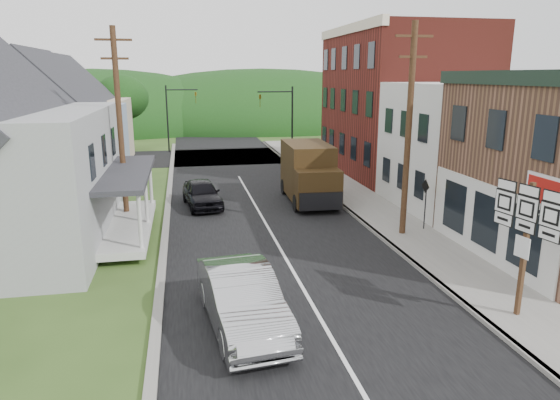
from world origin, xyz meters
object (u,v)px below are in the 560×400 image
route_sign_cluster (526,231)px  warning_sign (425,197)px  delivery_van (309,173)px  silver_sedan (242,299)px  dark_sedan (202,194)px

route_sign_cluster → warning_sign: route_sign_cluster is taller
delivery_van → silver_sedan: bearing=-109.4°
silver_sedan → warning_sign: bearing=31.7°
delivery_van → route_sign_cluster: bearing=-78.2°
dark_sedan → route_sign_cluster: 16.91m
silver_sedan → delivery_van: delivery_van is taller
silver_sedan → delivery_van: 14.56m
silver_sedan → delivery_van: size_ratio=0.88×
dark_sedan → route_sign_cluster: bearing=-68.0°
dark_sedan → route_sign_cluster: size_ratio=1.09×
warning_sign → silver_sedan: bearing=-146.0°
dark_sedan → route_sign_cluster: (8.38, -14.56, 1.96)m
silver_sedan → dark_sedan: bearing=85.7°
delivery_van → warning_sign: 7.37m
delivery_van → warning_sign: size_ratio=2.55×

